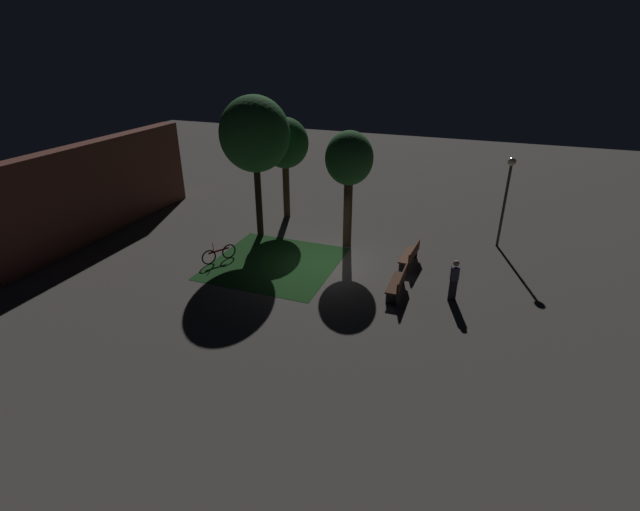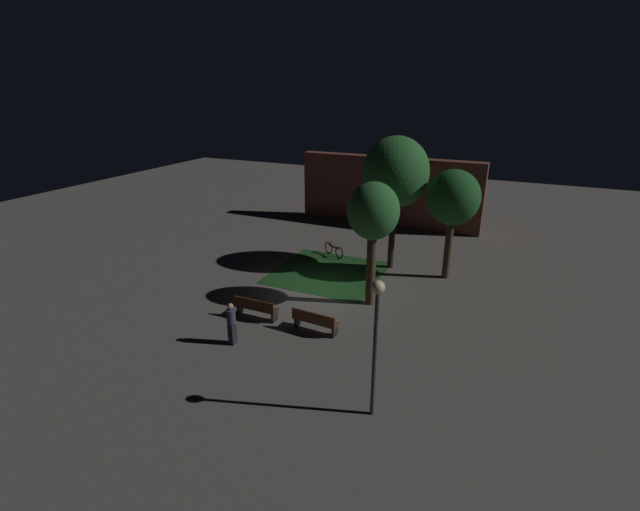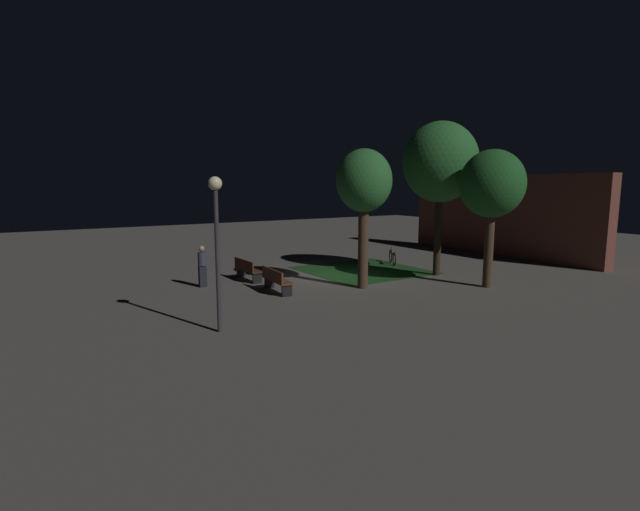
{
  "view_description": "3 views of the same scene",
  "coord_description": "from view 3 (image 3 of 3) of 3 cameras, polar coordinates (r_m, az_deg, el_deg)",
  "views": [
    {
      "loc": [
        -16.42,
        -6.02,
        8.71
      ],
      "look_at": [
        -0.64,
        -0.15,
        0.75
      ],
      "focal_mm": 25.76,
      "sensor_mm": 36.0,
      "label": 1
    },
    {
      "loc": [
        7.67,
        -17.04,
        8.77
      ],
      "look_at": [
        -0.64,
        1.22,
        1.16
      ],
      "focal_mm": 25.39,
      "sensor_mm": 36.0,
      "label": 2
    },
    {
      "loc": [
        16.51,
        -11.24,
        3.93
      ],
      "look_at": [
        -0.73,
        -0.31,
        0.86
      ],
      "focal_mm": 26.56,
      "sensor_mm": 36.0,
      "label": 3
    }
  ],
  "objects": [
    {
      "name": "tree_tall_center",
      "position": [
        17.82,
        5.32,
        8.61
      ],
      "size": [
        2.09,
        2.09,
        5.24
      ],
      "color": "#423021",
      "rests_on": "ground"
    },
    {
      "name": "bench_back_row",
      "position": [
        17.41,
        -5.35,
        -2.9
      ],
      "size": [
        1.83,
        0.6,
        0.88
      ],
      "color": "brown",
      "rests_on": "ground"
    },
    {
      "name": "building_wall_backdrop",
      "position": [
        28.14,
        20.91,
        4.53
      ],
      "size": [
        11.88,
        0.8,
        4.45
      ],
      "primitive_type": "cube",
      "color": "brown",
      "rests_on": "ground"
    },
    {
      "name": "lamp_post_plaza_east",
      "position": [
        12.62,
        -12.36,
        3.45
      ],
      "size": [
        0.36,
        0.36,
        4.13
      ],
      "color": "#333338",
      "rests_on": "ground"
    },
    {
      "name": "ground_plane",
      "position": [
        20.35,
        1.83,
        -2.57
      ],
      "size": [
        60.0,
        60.0,
        0.0
      ],
      "primitive_type": "plane",
      "color": "#56514C"
    },
    {
      "name": "tree_back_left",
      "position": [
        19.03,
        20.02,
        7.96
      ],
      "size": [
        2.41,
        2.41,
        5.23
      ],
      "color": "#423021",
      "rests_on": "ground"
    },
    {
      "name": "bicycle",
      "position": [
        23.83,
        8.72,
        -0.2
      ],
      "size": [
        1.43,
        0.87,
        0.93
      ],
      "color": "black",
      "rests_on": "ground"
    },
    {
      "name": "pedestrian",
      "position": [
        18.73,
        -14.01,
        -1.15
      ],
      "size": [
        0.32,
        0.32,
        1.61
      ],
      "color": "black",
      "rests_on": "ground"
    },
    {
      "name": "grass_lawn",
      "position": [
        21.93,
        5.25,
        -1.78
      ],
      "size": [
        5.19,
        5.17,
        0.01
      ],
      "primitive_type": "cube",
      "color": "#194219",
      "rests_on": "ground"
    },
    {
      "name": "tree_left_canopy",
      "position": [
        21.0,
        14.3,
        10.78
      ],
      "size": [
        3.17,
        3.17,
        6.56
      ],
      "color": "#2D2116",
      "rests_on": "ground"
    },
    {
      "name": "bench_front_left",
      "position": [
        19.72,
        -8.78,
        -1.61
      ],
      "size": [
        1.8,
        0.49,
        0.88
      ],
      "color": "#422314",
      "rests_on": "ground"
    }
  ]
}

